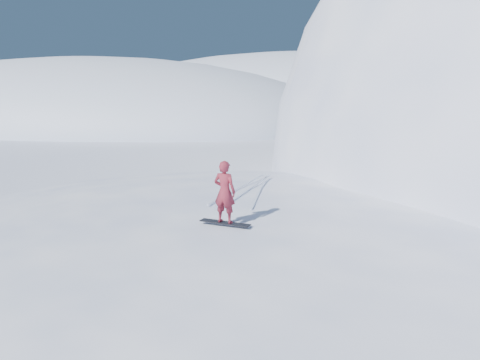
{
  "coord_description": "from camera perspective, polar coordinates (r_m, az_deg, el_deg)",
  "views": [
    {
      "loc": [
        4.93,
        -10.84,
        6.05
      ],
      "look_at": [
        -0.72,
        0.68,
        3.5
      ],
      "focal_mm": 32.0,
      "sensor_mm": 36.0,
      "label": 1
    }
  ],
  "objects": [
    {
      "name": "ground",
      "position": [
        13.36,
        1.54,
        -15.69
      ],
      "size": [
        400.0,
        400.0,
        0.0
      ],
      "primitive_type": "plane",
      "color": "white",
      "rests_on": "ground"
    },
    {
      "name": "board_tracks",
      "position": [
        16.99,
        1.33,
        -1.09
      ],
      "size": [
        2.15,
        5.98,
        0.04
      ],
      "color": "silver",
      "rests_on": "ground"
    },
    {
      "name": "wind_bumps",
      "position": [
        15.32,
        2.98,
        -12.03
      ],
      "size": [
        16.0,
        14.4,
        1.0
      ],
      "color": "white",
      "rests_on": "ground"
    },
    {
      "name": "near_ridge",
      "position": [
        15.61,
        9.66,
        -11.73
      ],
      "size": [
        36.0,
        28.0,
        4.8
      ],
      "primitive_type": "ellipsoid",
      "color": "white",
      "rests_on": "ground"
    },
    {
      "name": "far_ridge_c",
      "position": [
        129.06,
        5.77,
        8.51
      ],
      "size": [
        140.0,
        90.0,
        36.0
      ],
      "primitive_type": "ellipsoid",
      "color": "white",
      "rests_on": "ground"
    },
    {
      "name": "far_ridge_a",
      "position": [
        103.29,
        -20.63,
        7.18
      ],
      "size": [
        120.0,
        70.0,
        28.0
      ],
      "primitive_type": "ellipsoid",
      "color": "white",
      "rests_on": "ground"
    },
    {
      "name": "snowboarder",
      "position": [
        12.25,
        -2.06,
        -1.59
      ],
      "size": [
        0.68,
        0.46,
        1.81
      ],
      "primitive_type": "imported",
      "rotation": [
        0.0,
        0.0,
        3.18
      ],
      "color": "maroon",
      "rests_on": "snowboard"
    },
    {
      "name": "vapor_plume",
      "position": [
        86.01,
        -21.69,
        6.43
      ],
      "size": [
        10.95,
        8.76,
        7.66
      ],
      "primitive_type": "ellipsoid",
      "color": "white",
      "rests_on": "ground"
    },
    {
      "name": "snowboard",
      "position": [
        12.48,
        -2.03,
        -5.71
      ],
      "size": [
        1.55,
        0.34,
        0.03
      ],
      "primitive_type": "cube",
      "rotation": [
        0.0,
        0.0,
        0.04
      ],
      "color": "black",
      "rests_on": "near_ridge"
    }
  ]
}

